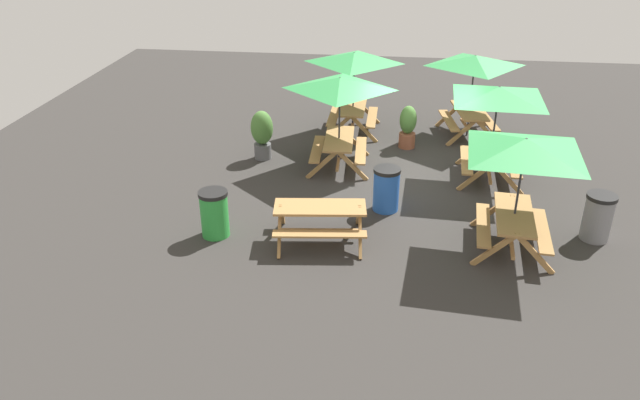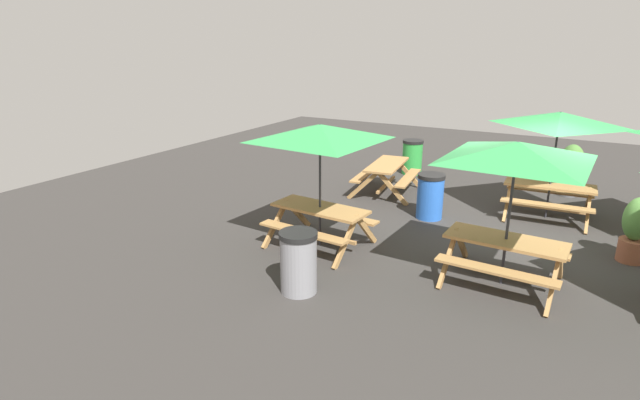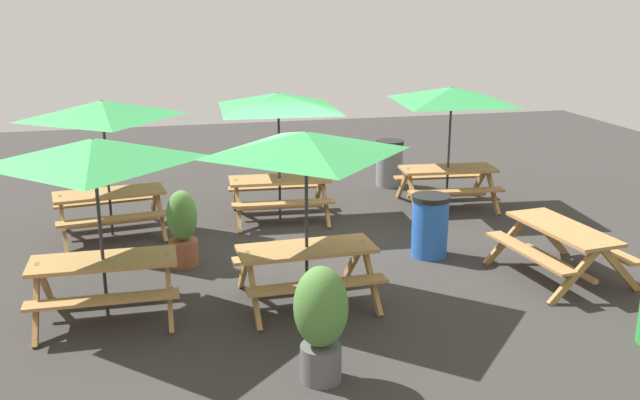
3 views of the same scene
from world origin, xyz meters
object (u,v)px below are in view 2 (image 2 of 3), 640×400
object	(u,v)px
picnic_table_0	(387,171)
potted_plant_1	(635,229)
picnic_table_2	(516,162)
picnic_table_5	(559,127)
trash_bin_gray	(299,262)
picnic_table_1	(320,142)
potted_plant_0	(571,168)
trash_bin_green	(412,157)
trash_bin_blue	(430,196)

from	to	relation	value
picnic_table_0	potted_plant_1	xyz separation A→B (m)	(5.27, -1.71, 0.03)
picnic_table_2	potted_plant_1	bearing A→B (deg)	50.25
picnic_table_5	trash_bin_gray	xyz separation A→B (m)	(-2.98, -5.47, -1.49)
picnic_table_0	picnic_table_1	distance (m)	4.01
potted_plant_0	trash_bin_green	bearing A→B (deg)	178.33
trash_bin_blue	trash_bin_green	distance (m)	3.73
picnic_table_1	picnic_table_2	bearing A→B (deg)	6.15
trash_bin_blue	potted_plant_1	bearing A→B (deg)	-6.90
trash_bin_green	trash_bin_gray	world-z (taller)	same
trash_bin_green	trash_bin_gray	distance (m)	7.65
picnic_table_5	trash_bin_blue	bearing A→B (deg)	-153.12
trash_bin_green	potted_plant_1	xyz separation A→B (m)	(5.33, -3.84, 0.10)
trash_bin_blue	picnic_table_5	bearing A→B (deg)	29.33
trash_bin_blue	trash_bin_green	xyz separation A→B (m)	(-1.57, 3.39, 0.00)
picnic_table_5	potted_plant_0	size ratio (longest dim) A/B	1.82
trash_bin_blue	trash_bin_gray	size ratio (longest dim) A/B	1.00
picnic_table_1	potted_plant_0	xyz separation A→B (m)	(3.85, 5.75, -1.28)
trash_bin_green	trash_bin_gray	xyz separation A→B (m)	(0.82, -7.60, 0.00)
picnic_table_2	potted_plant_1	size ratio (longest dim) A/B	2.41
picnic_table_0	trash_bin_blue	world-z (taller)	trash_bin_blue
picnic_table_0	trash_bin_gray	xyz separation A→B (m)	(0.76, -5.47, -0.07)
trash_bin_gray	picnic_table_1	bearing A→B (deg)	108.74
picnic_table_2	potted_plant_1	distance (m)	3.02
picnic_table_1	potted_plant_1	xyz separation A→B (m)	(5.10, 2.03, -1.40)
picnic_table_1	trash_bin_green	distance (m)	6.06
trash_bin_blue	trash_bin_gray	world-z (taller)	same
potted_plant_0	trash_bin_gray	bearing A→B (deg)	-113.56
picnic_table_1	trash_bin_blue	world-z (taller)	picnic_table_1
picnic_table_1	potted_plant_1	world-z (taller)	picnic_table_1
trash_bin_green	potted_plant_1	size ratio (longest dim) A/B	0.84
potted_plant_0	picnic_table_0	bearing A→B (deg)	-153.42
trash_bin_blue	potted_plant_0	xyz separation A→B (m)	(2.51, 3.27, 0.21)
trash_bin_blue	picnic_table_2	bearing A→B (deg)	-51.32
potted_plant_1	trash_bin_blue	bearing A→B (deg)	173.10
picnic_table_5	potted_plant_1	size ratio (longest dim) A/B	2.00
picnic_table_0	picnic_table_1	world-z (taller)	picnic_table_1
picnic_table_2	picnic_table_5	xyz separation A→B (m)	(0.29, 3.68, 0.00)
picnic_table_0	trash_bin_gray	world-z (taller)	trash_bin_gray
trash_bin_gray	picnic_table_2	bearing A→B (deg)	33.64
picnic_table_0	picnic_table_1	xyz separation A→B (m)	(0.17, -3.74, 1.43)
picnic_table_5	trash_bin_green	size ratio (longest dim) A/B	2.38
trash_bin_green	potted_plant_0	world-z (taller)	potted_plant_0
trash_bin_green	potted_plant_0	size ratio (longest dim) A/B	0.76
trash_bin_blue	potted_plant_0	distance (m)	4.13
picnic_table_1	potted_plant_0	world-z (taller)	picnic_table_1
potted_plant_0	picnic_table_1	bearing A→B (deg)	-123.81
picnic_table_0	picnic_table_5	xyz separation A→B (m)	(3.74, -0.01, 1.43)
trash_bin_green	potted_plant_0	distance (m)	4.09
trash_bin_green	picnic_table_1	bearing A→B (deg)	-87.77
trash_bin_blue	potted_plant_1	world-z (taller)	potted_plant_1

